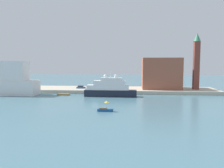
{
  "coord_description": "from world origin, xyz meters",
  "views": [
    {
      "loc": [
        14.46,
        -86.23,
        14.05
      ],
      "look_at": [
        6.07,
        6.0,
        5.59
      ],
      "focal_mm": 36.39,
      "sensor_mm": 36.0,
      "label": 1
    }
  ],
  "objects_px": {
    "harbor_building": "(161,73)",
    "person_figure": "(90,88)",
    "small_motorboat": "(105,109)",
    "bell_tower": "(196,59)",
    "large_yacht": "(110,89)",
    "work_barge": "(63,94)",
    "mooring_bollard": "(109,89)",
    "parked_car": "(81,87)"
  },
  "relations": [
    {
      "from": "large_yacht",
      "to": "mooring_bollard",
      "type": "bearing_deg",
      "value": 97.05
    },
    {
      "from": "person_figure",
      "to": "bell_tower",
      "type": "bearing_deg",
      "value": 7.43
    },
    {
      "from": "work_barge",
      "to": "parked_car",
      "type": "distance_m",
      "value": 14.83
    },
    {
      "from": "work_barge",
      "to": "mooring_bollard",
      "type": "distance_m",
      "value": 20.84
    },
    {
      "from": "bell_tower",
      "to": "work_barge",
      "type": "bearing_deg",
      "value": -166.34
    },
    {
      "from": "work_barge",
      "to": "parked_car",
      "type": "height_order",
      "value": "parked_car"
    },
    {
      "from": "large_yacht",
      "to": "small_motorboat",
      "type": "height_order",
      "value": "large_yacht"
    },
    {
      "from": "large_yacht",
      "to": "bell_tower",
      "type": "relative_size",
      "value": 0.82
    },
    {
      "from": "small_motorboat",
      "to": "mooring_bollard",
      "type": "distance_m",
      "value": 38.63
    },
    {
      "from": "large_yacht",
      "to": "parked_car",
      "type": "height_order",
      "value": "large_yacht"
    },
    {
      "from": "large_yacht",
      "to": "mooring_bollard",
      "type": "relative_size",
      "value": 24.86
    },
    {
      "from": "person_figure",
      "to": "mooring_bollard",
      "type": "distance_m",
      "value": 9.4
    },
    {
      "from": "harbor_building",
      "to": "person_figure",
      "type": "distance_m",
      "value": 35.87
    },
    {
      "from": "harbor_building",
      "to": "mooring_bollard",
      "type": "relative_size",
      "value": 20.87
    },
    {
      "from": "parked_car",
      "to": "person_figure",
      "type": "bearing_deg",
      "value": -44.99
    },
    {
      "from": "work_barge",
      "to": "bell_tower",
      "type": "xyz_separation_m",
      "value": [
        60.63,
        14.73,
        15.64
      ]
    },
    {
      "from": "parked_car",
      "to": "bell_tower",
      "type": "bearing_deg",
      "value": 0.8
    },
    {
      "from": "bell_tower",
      "to": "parked_car",
      "type": "xyz_separation_m",
      "value": [
        -55.92,
        -0.78,
        -13.84
      ]
    },
    {
      "from": "parked_car",
      "to": "small_motorboat",
      "type": "bearing_deg",
      "value": -68.83
    },
    {
      "from": "large_yacht",
      "to": "mooring_bollard",
      "type": "height_order",
      "value": "large_yacht"
    },
    {
      "from": "large_yacht",
      "to": "person_figure",
      "type": "relative_size",
      "value": 14.1
    },
    {
      "from": "bell_tower",
      "to": "person_figure",
      "type": "height_order",
      "value": "bell_tower"
    },
    {
      "from": "work_barge",
      "to": "harbor_building",
      "type": "xyz_separation_m",
      "value": [
        44.4,
        17.59,
        8.73
      ]
    },
    {
      "from": "bell_tower",
      "to": "person_figure",
      "type": "relative_size",
      "value": 17.15
    },
    {
      "from": "small_motorboat",
      "to": "bell_tower",
      "type": "bearing_deg",
      "value": 50.76
    },
    {
      "from": "bell_tower",
      "to": "mooring_bollard",
      "type": "bearing_deg",
      "value": -168.69
    },
    {
      "from": "harbor_building",
      "to": "bell_tower",
      "type": "bearing_deg",
      "value": -10.01
    },
    {
      "from": "person_figure",
      "to": "mooring_bollard",
      "type": "height_order",
      "value": "person_figure"
    },
    {
      "from": "large_yacht",
      "to": "harbor_building",
      "type": "height_order",
      "value": "harbor_building"
    },
    {
      "from": "harbor_building",
      "to": "parked_car",
      "type": "height_order",
      "value": "harbor_building"
    },
    {
      "from": "work_barge",
      "to": "person_figure",
      "type": "xyz_separation_m",
      "value": [
        10.46,
        8.19,
        1.9
      ]
    },
    {
      "from": "work_barge",
      "to": "mooring_bollard",
      "type": "height_order",
      "value": "mooring_bollard"
    },
    {
      "from": "harbor_building",
      "to": "mooring_bollard",
      "type": "bearing_deg",
      "value": -155.89
    },
    {
      "from": "harbor_building",
      "to": "parked_car",
      "type": "relative_size",
      "value": 4.25
    },
    {
      "from": "harbor_building",
      "to": "mooring_bollard",
      "type": "xyz_separation_m",
      "value": [
        -24.69,
        -11.05,
        -7.11
      ]
    },
    {
      "from": "bell_tower",
      "to": "parked_car",
      "type": "height_order",
      "value": "bell_tower"
    },
    {
      "from": "large_yacht",
      "to": "work_barge",
      "type": "bearing_deg",
      "value": 174.5
    },
    {
      "from": "work_barge",
      "to": "bell_tower",
      "type": "bearing_deg",
      "value": 13.66
    },
    {
      "from": "small_motorboat",
      "to": "work_barge",
      "type": "bearing_deg",
      "value": 125.12
    },
    {
      "from": "large_yacht",
      "to": "harbor_building",
      "type": "xyz_separation_m",
      "value": [
        23.63,
        19.59,
        5.86
      ]
    },
    {
      "from": "harbor_building",
      "to": "parked_car",
      "type": "xyz_separation_m",
      "value": [
        -39.7,
        -3.65,
        -6.94
      ]
    },
    {
      "from": "parked_car",
      "to": "work_barge",
      "type": "bearing_deg",
      "value": -108.64
    }
  ]
}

